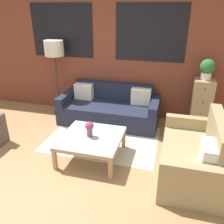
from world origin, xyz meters
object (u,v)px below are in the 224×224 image
coffee_table (91,139)px  flower_vase (89,128)px  couch_dark (110,109)px  potted_plant (207,68)px  floor_lamp (54,51)px  drawer_cabinet (201,104)px  settee_vintage (194,157)px

coffee_table → flower_vase: flower_vase is taller
couch_dark → potted_plant: (1.83, 0.21, 0.95)m
potted_plant → flower_vase: potted_plant is taller
floor_lamp → potted_plant: (3.08, 0.06, -0.19)m
potted_plant → flower_vase: size_ratio=1.54×
drawer_cabinet → flower_vase: drawer_cabinet is taller
settee_vintage → potted_plant: 1.87m
floor_lamp → drawer_cabinet: size_ratio=1.62×
floor_lamp → potted_plant: size_ratio=4.17×
coffee_table → potted_plant: bearing=42.3°
couch_dark → coffee_table: 1.38m
settee_vintage → flower_vase: size_ratio=5.84×
drawer_cabinet → flower_vase: (-1.77, -1.59, 0.04)m
couch_dark → flower_vase: bearing=-87.7°
couch_dark → flower_vase: 1.40m
floor_lamp → settee_vintage: bearing=-28.3°
coffee_table → floor_lamp: 2.30m
coffee_table → floor_lamp: (-1.34, 1.53, 1.08)m
couch_dark → floor_lamp: (-1.25, 0.15, 1.14)m
coffee_table → flower_vase: (-0.03, 0.00, 0.20)m
coffee_table → floor_lamp: bearing=131.1°
flower_vase → floor_lamp: bearing=130.6°
floor_lamp → couch_dark: bearing=-6.9°
couch_dark → potted_plant: 2.07m
drawer_cabinet → flower_vase: size_ratio=3.97×
coffee_table → flower_vase: 0.21m
floor_lamp → flower_vase: bearing=-49.4°
couch_dark → coffee_table: couch_dark is taller
couch_dark → settee_vintage: size_ratio=1.38×
settee_vintage → drawer_cabinet: size_ratio=1.47×
coffee_table → settee_vintage: bearing=-1.2°
settee_vintage → flower_vase: 1.61m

